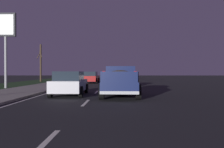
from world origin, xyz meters
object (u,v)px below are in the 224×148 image
(sedan_white, at_px, (70,83))
(sedan_silver, at_px, (117,76))
(sedan_red, at_px, (91,77))
(sedan_black, at_px, (121,79))
(bare_tree_far, at_px, (41,62))
(pickup_truck, at_px, (120,80))
(gas_price_sign, at_px, (6,32))

(sedan_white, xyz_separation_m, sedan_silver, (22.15, -3.04, 0.00))
(sedan_red, bearing_deg, sedan_black, -150.61)
(sedan_red, distance_m, sedan_silver, 6.69)
(sedan_black, bearing_deg, bare_tree_far, 46.25)
(sedan_white, relative_size, sedan_silver, 1.01)
(pickup_truck, relative_size, sedan_white, 1.24)
(bare_tree_far, bearing_deg, pickup_truck, -150.79)
(pickup_truck, xyz_separation_m, sedan_black, (9.90, -0.20, -0.20))
(sedan_red, relative_size, sedan_white, 1.00)
(sedan_black, bearing_deg, sedan_red, 29.39)
(sedan_white, xyz_separation_m, bare_tree_far, (21.27, 8.87, 2.24))
(gas_price_sign, bearing_deg, sedan_black, -74.47)
(pickup_truck, bearing_deg, sedan_black, -1.18)
(sedan_red, relative_size, bare_tree_far, 0.76)
(sedan_white, bearing_deg, sedan_black, -20.20)
(sedan_black, xyz_separation_m, sedan_silver, (12.70, 0.44, 0.00))
(pickup_truck, xyz_separation_m, sedan_silver, (22.60, 0.24, -0.20))
(sedan_black, relative_size, bare_tree_far, 0.76)
(sedan_silver, distance_m, gas_price_sign, 19.30)
(sedan_red, relative_size, sedan_black, 1.01)
(gas_price_sign, relative_size, bare_tree_far, 1.20)
(pickup_truck, height_order, gas_price_sign, gas_price_sign)
(gas_price_sign, bearing_deg, sedan_white, -131.61)
(sedan_white, distance_m, sedan_silver, 22.36)
(sedan_red, bearing_deg, gas_price_sign, 145.68)
(sedan_red, height_order, sedan_silver, same)
(pickup_truck, distance_m, sedan_white, 3.31)
(sedan_black, height_order, bare_tree_far, bare_tree_far)
(sedan_silver, bearing_deg, sedan_white, 172.19)
(sedan_black, height_order, sedan_white, same)
(sedan_white, height_order, bare_tree_far, bare_tree_far)
(pickup_truck, height_order, sedan_silver, pickup_truck)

